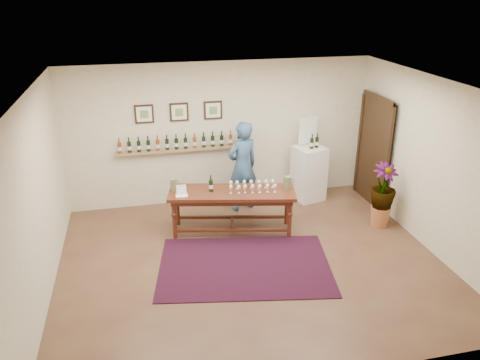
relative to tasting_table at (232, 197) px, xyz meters
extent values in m
plane|color=#562F26|center=(0.08, -1.09, -0.66)|extent=(6.00, 6.00, 0.00)
plane|color=#F0EACC|center=(0.08, 1.41, 0.74)|extent=(6.00, 0.00, 6.00)
plane|color=#F0EACC|center=(0.08, -3.59, 0.74)|extent=(6.00, 0.00, 6.00)
plane|color=#F0EACC|center=(-2.92, -1.09, 0.74)|extent=(0.00, 5.00, 5.00)
plane|color=#F0EACC|center=(3.08, -1.09, 0.74)|extent=(0.00, 5.00, 5.00)
plane|color=white|center=(0.08, -1.09, 2.14)|extent=(6.00, 6.00, 0.00)
cube|color=tan|center=(-0.72, 1.32, 0.49)|extent=(2.50, 0.16, 0.04)
cube|color=black|center=(3.02, 0.61, 0.39)|extent=(0.10, 1.00, 2.10)
cube|color=black|center=(2.97, 0.61, 0.39)|extent=(0.04, 1.12, 2.22)
cube|color=black|center=(-1.37, 1.39, 1.22)|extent=(0.35, 0.03, 0.35)
cube|color=white|center=(-1.37, 1.37, 1.22)|extent=(0.28, 0.01, 0.28)
cube|color=#6A964B|center=(-1.37, 1.37, 1.22)|extent=(0.15, 0.00, 0.15)
cube|color=black|center=(-0.72, 1.39, 1.22)|extent=(0.35, 0.03, 0.35)
cube|color=white|center=(-0.72, 1.37, 1.22)|extent=(0.28, 0.01, 0.28)
cube|color=#6A964B|center=(-0.72, 1.37, 1.22)|extent=(0.15, 0.00, 0.15)
cube|color=black|center=(-0.07, 1.39, 1.22)|extent=(0.35, 0.03, 0.35)
cube|color=white|center=(-0.07, 1.37, 1.22)|extent=(0.28, 0.01, 0.28)
cube|color=#6A964B|center=(-0.07, 1.37, 1.22)|extent=(0.15, 0.00, 0.15)
cube|color=#430C15|center=(-0.05, -1.18, -0.65)|extent=(2.95, 2.22, 0.01)
cube|color=#441611|center=(0.00, 0.00, 0.09)|extent=(2.30, 1.14, 0.06)
cube|color=#441611|center=(0.00, 0.00, 0.02)|extent=(2.15, 1.00, 0.10)
cylinder|color=#441611|center=(-1.03, -0.04, -0.30)|extent=(0.08, 0.08, 0.72)
cylinder|color=#441611|center=(0.93, -0.45, -0.30)|extent=(0.08, 0.08, 0.72)
cylinder|color=#441611|center=(-0.93, 0.45, -0.30)|extent=(0.08, 0.08, 0.72)
cylinder|color=#441611|center=(1.03, 0.04, -0.30)|extent=(0.08, 0.08, 0.72)
cube|color=#441611|center=(-0.05, -0.24, -0.52)|extent=(1.96, 0.46, 0.05)
cube|color=#441611|center=(0.05, 0.24, -0.52)|extent=(1.96, 0.46, 0.05)
cube|color=#441611|center=(0.00, 0.00, -0.52)|extent=(0.15, 0.50, 0.05)
cube|color=white|center=(-0.88, 0.03, 0.21)|extent=(0.21, 0.16, 0.19)
cube|color=white|center=(1.81, 1.01, -0.11)|extent=(0.68, 0.68, 1.11)
cube|color=white|center=(1.81, 1.19, 0.74)|extent=(0.42, 0.13, 0.59)
cone|color=#B1663B|center=(2.67, -0.42, -0.47)|extent=(0.36, 0.36, 0.38)
imported|color=#1B3816|center=(2.67, -0.42, 0.05)|extent=(0.60, 0.60, 0.66)
imported|color=#34567D|center=(0.38, 0.84, 0.23)|extent=(0.75, 0.62, 1.78)
camera|label=1|loc=(-1.51, -7.28, 3.46)|focal=35.00mm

